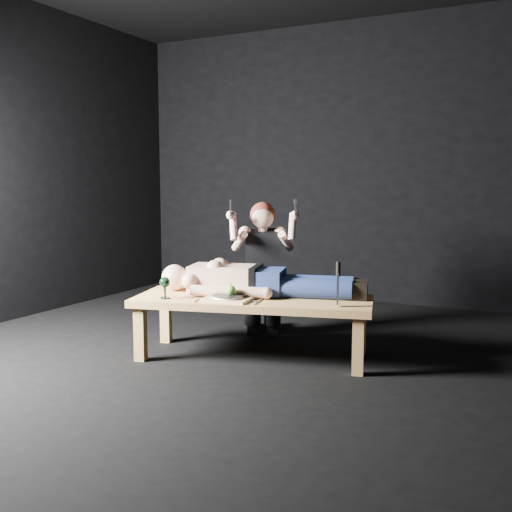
# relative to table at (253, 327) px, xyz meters

# --- Properties ---
(ground) EXTENTS (5.00, 5.00, 0.00)m
(ground) POSITION_rel_table_xyz_m (-0.08, -0.04, -0.23)
(ground) COLOR black
(ground) RESTS_ON ground
(back_wall) EXTENTS (5.00, 0.00, 5.00)m
(back_wall) POSITION_rel_table_xyz_m (-0.08, 2.46, 1.27)
(back_wall) COLOR black
(back_wall) RESTS_ON ground
(table) EXTENTS (1.84, 1.06, 0.45)m
(table) POSITION_rel_table_xyz_m (0.00, 0.00, 0.00)
(table) COLOR tan
(table) RESTS_ON ground
(lying_man) EXTENTS (1.77, 0.93, 0.26)m
(lying_man) POSITION_rel_table_xyz_m (0.02, 0.14, 0.35)
(lying_man) COLOR tan
(lying_man) RESTS_ON table
(kneeling_woman) EXTENTS (0.86, 0.90, 1.16)m
(kneeling_woman) POSITION_rel_table_xyz_m (-0.22, 0.62, 0.36)
(kneeling_woman) COLOR black
(kneeling_woman) RESTS_ON ground
(serving_tray) EXTENTS (0.35, 0.27, 0.02)m
(serving_tray) POSITION_rel_table_xyz_m (-0.11, -0.19, 0.24)
(serving_tray) COLOR tan
(serving_tray) RESTS_ON table
(plate) EXTENTS (0.24, 0.24, 0.02)m
(plate) POSITION_rel_table_xyz_m (-0.11, -0.19, 0.25)
(plate) COLOR white
(plate) RESTS_ON serving_tray
(apple) EXTENTS (0.07, 0.07, 0.07)m
(apple) POSITION_rel_table_xyz_m (-0.09, -0.17, 0.30)
(apple) COLOR #3C8C2B
(apple) RESTS_ON plate
(goblet) EXTENTS (0.09, 0.09, 0.16)m
(goblet) POSITION_rel_table_xyz_m (-0.55, -0.33, 0.30)
(goblet) COLOR black
(goblet) RESTS_ON table
(fork_flat) EXTENTS (0.06, 0.18, 0.01)m
(fork_flat) POSITION_rel_table_xyz_m (-0.31, -0.26, 0.23)
(fork_flat) COLOR #B2B2B7
(fork_flat) RESTS_ON table
(knife_flat) EXTENTS (0.05, 0.18, 0.01)m
(knife_flat) POSITION_rel_table_xyz_m (0.12, -0.16, 0.23)
(knife_flat) COLOR #B2B2B7
(knife_flat) RESTS_ON table
(spoon_flat) EXTENTS (0.16, 0.12, 0.01)m
(spoon_flat) POSITION_rel_table_xyz_m (0.06, -0.13, 0.23)
(spoon_flat) COLOR #B2B2B7
(spoon_flat) RESTS_ON table
(carving_knife) EXTENTS (0.05, 0.05, 0.31)m
(carving_knife) POSITION_rel_table_xyz_m (0.67, -0.04, 0.38)
(carving_knife) COLOR #B2B2B7
(carving_knife) RESTS_ON table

